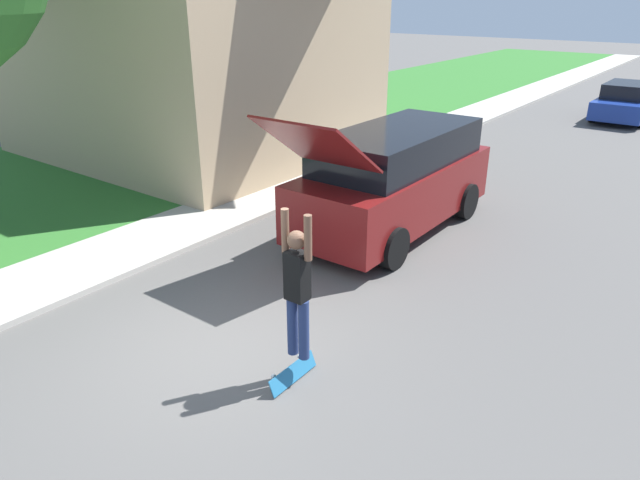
{
  "coord_description": "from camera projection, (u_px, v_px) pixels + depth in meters",
  "views": [
    {
      "loc": [
        4.95,
        -4.36,
        4.33
      ],
      "look_at": [
        0.42,
        1.66,
        1.08
      ],
      "focal_mm": 32.0,
      "sensor_mm": 36.0,
      "label": 1
    }
  ],
  "objects": [
    {
      "name": "sidewalk",
      "position": [
        296.0,
        184.0,
        14.02
      ],
      "size": [
        1.8,
        80.0,
        0.1
      ],
      "color": "#ADA89E",
      "rests_on": "ground_plane"
    },
    {
      "name": "skateboard",
      "position": [
        293.0,
        373.0,
        6.9
      ],
      "size": [
        0.17,
        0.81,
        0.24
      ],
      "color": "#236B99",
      "rests_on": "ground_plane"
    },
    {
      "name": "suv_parked",
      "position": [
        395.0,
        178.0,
        11.01
      ],
      "size": [
        2.03,
        5.54,
        2.68
      ],
      "color": "maroon",
      "rests_on": "ground_plane"
    },
    {
      "name": "ground_plane",
      "position": [
        221.0,
        345.0,
        7.65
      ],
      "size": [
        120.0,
        120.0,
        0.0
      ],
      "primitive_type": "plane",
      "color": "#54514F"
    },
    {
      "name": "car_down_street",
      "position": [
        627.0,
        102.0,
        21.22
      ],
      "size": [
        1.85,
        4.26,
        1.35
      ],
      "color": "navy",
      "rests_on": "ground_plane"
    },
    {
      "name": "lawn",
      "position": [
        178.0,
        156.0,
        16.45
      ],
      "size": [
        10.0,
        80.0,
        0.08
      ],
      "color": "#2D6B28",
      "rests_on": "ground_plane"
    },
    {
      "name": "skateboarder",
      "position": [
        297.0,
        286.0,
        6.46
      ],
      "size": [
        0.41,
        0.21,
        1.83
      ],
      "color": "navy",
      "rests_on": "ground_plane"
    }
  ]
}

